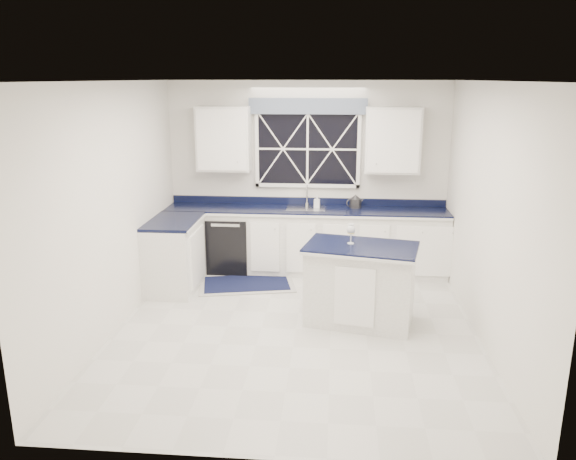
# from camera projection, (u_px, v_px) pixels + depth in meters

# --- Properties ---
(ground) EXTENTS (4.50, 4.50, 0.00)m
(ground) POSITION_uv_depth(u_px,v_px,m) (296.00, 329.00, 6.31)
(ground) COLOR silver
(ground) RESTS_ON ground
(back_wall) EXTENTS (4.00, 0.10, 2.70)m
(back_wall) POSITION_uv_depth(u_px,v_px,m) (307.00, 176.00, 8.11)
(back_wall) COLOR silver
(back_wall) RESTS_ON ground
(base_cabinets) EXTENTS (3.99, 1.60, 0.90)m
(base_cabinets) POSITION_uv_depth(u_px,v_px,m) (282.00, 245.00, 7.93)
(base_cabinets) COLOR white
(base_cabinets) RESTS_ON ground
(countertop) EXTENTS (3.98, 0.64, 0.04)m
(countertop) POSITION_uv_depth(u_px,v_px,m) (306.00, 210.00, 7.94)
(countertop) COLOR black
(countertop) RESTS_ON base_cabinets
(dishwasher) EXTENTS (0.60, 0.58, 0.82)m
(dishwasher) POSITION_uv_depth(u_px,v_px,m) (230.00, 243.00, 8.16)
(dishwasher) COLOR black
(dishwasher) RESTS_ON ground
(window) EXTENTS (1.65, 0.09, 1.26)m
(window) POSITION_uv_depth(u_px,v_px,m) (308.00, 143.00, 7.94)
(window) COLOR black
(window) RESTS_ON ground
(upper_cabinets) EXTENTS (3.10, 0.34, 0.90)m
(upper_cabinets) POSITION_uv_depth(u_px,v_px,m) (307.00, 139.00, 7.81)
(upper_cabinets) COLOR white
(upper_cabinets) RESTS_ON ground
(faucet) EXTENTS (0.05, 0.20, 0.30)m
(faucet) POSITION_uv_depth(u_px,v_px,m) (307.00, 195.00, 8.08)
(faucet) COLOR #BBBBBD
(faucet) RESTS_ON countertop
(island) EXTENTS (1.36, 0.98, 0.92)m
(island) POSITION_uv_depth(u_px,v_px,m) (360.00, 284.00, 6.39)
(island) COLOR white
(island) RESTS_ON ground
(rug) EXTENTS (1.41, 1.03, 0.02)m
(rug) POSITION_uv_depth(u_px,v_px,m) (247.00, 284.00, 7.66)
(rug) COLOR #A3A39F
(rug) RESTS_ON ground
(kettle) EXTENTS (0.25, 0.22, 0.19)m
(kettle) POSITION_uv_depth(u_px,v_px,m) (355.00, 202.00, 7.97)
(kettle) COLOR #2E2E30
(kettle) RESTS_ON countertop
(wine_glass) EXTENTS (0.10, 0.10, 0.23)m
(wine_glass) POSITION_uv_depth(u_px,v_px,m) (351.00, 230.00, 6.30)
(wine_glass) COLOR silver
(wine_glass) RESTS_ON island
(soap_bottle) EXTENTS (0.09, 0.09, 0.18)m
(soap_bottle) POSITION_uv_depth(u_px,v_px,m) (317.00, 201.00, 8.00)
(soap_bottle) COLOR silver
(soap_bottle) RESTS_ON countertop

